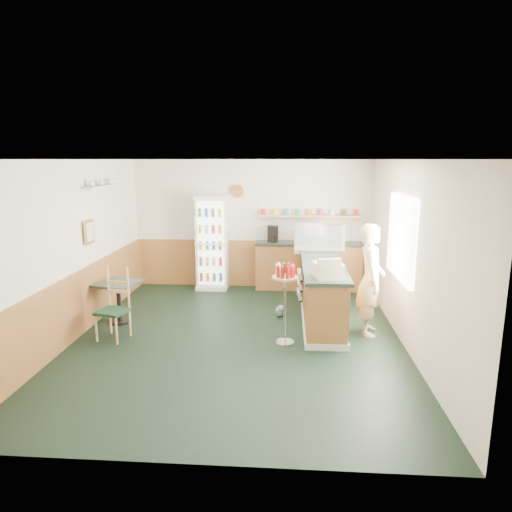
# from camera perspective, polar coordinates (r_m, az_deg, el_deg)

# --- Properties ---
(ground) EXTENTS (6.00, 6.00, 0.00)m
(ground) POSITION_cam_1_polar(r_m,az_deg,el_deg) (7.16, -2.40, -10.17)
(ground) COLOR black
(ground) RESTS_ON ground
(room_envelope) EXTENTS (5.04, 6.02, 2.72)m
(room_envelope) POSITION_cam_1_polar(r_m,az_deg,el_deg) (7.48, -3.61, 2.92)
(room_envelope) COLOR silver
(room_envelope) RESTS_ON ground
(service_counter) EXTENTS (0.68, 3.01, 1.01)m
(service_counter) POSITION_cam_1_polar(r_m,az_deg,el_deg) (8.00, 8.12, -4.38)
(service_counter) COLOR #9F6F33
(service_counter) RESTS_ON ground
(back_counter) EXTENTS (2.24, 0.42, 1.69)m
(back_counter) POSITION_cam_1_polar(r_m,az_deg,el_deg) (9.64, 6.48, -0.97)
(back_counter) COLOR #9F6F33
(back_counter) RESTS_ON ground
(drinks_fridge) EXTENTS (0.65, 0.54, 1.98)m
(drinks_fridge) POSITION_cam_1_polar(r_m,az_deg,el_deg) (9.62, -5.50, 1.68)
(drinks_fridge) COLOR white
(drinks_fridge) RESTS_ON ground
(display_case) EXTENTS (0.93, 0.48, 0.53)m
(display_case) POSITION_cam_1_polar(r_m,az_deg,el_deg) (8.56, 7.93, 2.27)
(display_case) COLOR silver
(display_case) RESTS_ON service_counter
(cash_register) EXTENTS (0.46, 0.48, 0.22)m
(cash_register) POSITION_cam_1_polar(r_m,az_deg,el_deg) (6.70, 8.97, -1.79)
(cash_register) COLOR beige
(cash_register) RESTS_ON service_counter
(shopkeeper) EXTENTS (0.48, 0.62, 1.75)m
(shopkeeper) POSITION_cam_1_polar(r_m,az_deg,el_deg) (7.27, 14.14, -2.91)
(shopkeeper) COLOR tan
(shopkeeper) RESTS_ON ground
(condiment_stand) EXTENTS (0.38, 0.38, 1.20)m
(condiment_stand) POSITION_cam_1_polar(r_m,az_deg,el_deg) (6.71, 3.64, -4.24)
(condiment_stand) COLOR silver
(condiment_stand) RESTS_ON ground
(newspaper_rack) EXTENTS (0.09, 0.45, 0.53)m
(newspaper_rack) POSITION_cam_1_polar(r_m,az_deg,el_deg) (8.24, 5.52, -3.61)
(newspaper_rack) COLOR black
(newspaper_rack) RESTS_ON ground
(cafe_table) EXTENTS (0.78, 0.78, 0.70)m
(cafe_table) POSITION_cam_1_polar(r_m,az_deg,el_deg) (7.98, -16.81, -4.58)
(cafe_table) COLOR black
(cafe_table) RESTS_ON ground
(cafe_chair) EXTENTS (0.50, 0.50, 1.11)m
(cafe_chair) POSITION_cam_1_polar(r_m,az_deg,el_deg) (7.33, -17.33, -5.39)
(cafe_chair) COLOR black
(cafe_chair) RESTS_ON ground
(dog_doorstop) EXTENTS (0.19, 0.24, 0.23)m
(dog_doorstop) POSITION_cam_1_polar(r_m,az_deg,el_deg) (8.04, 3.14, -6.82)
(dog_doorstop) COLOR gray
(dog_doorstop) RESTS_ON ground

